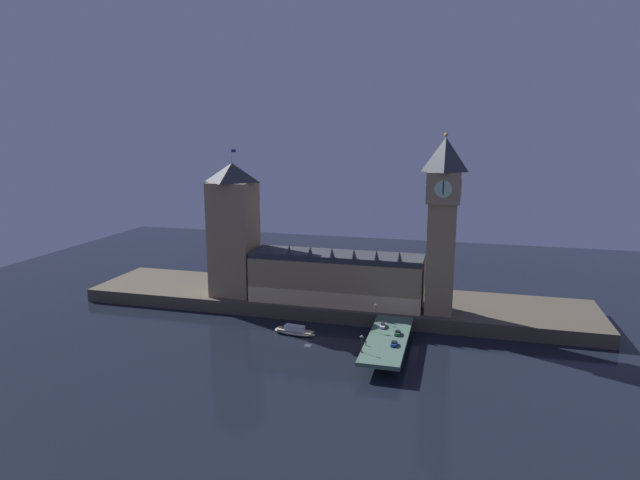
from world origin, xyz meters
The scene contains 13 objects.
ground_plane centered at (0.00, 0.00, 0.00)m, with size 400.00×400.00×0.00m, color black.
embankment centered at (0.00, 39.00, 2.84)m, with size 220.00×42.00×5.67m.
parliament_hall centered at (3.89, 29.61, 16.16)m, with size 72.01×18.60×25.15m.
clock_tower centered at (46.38, 26.83, 42.78)m, with size 13.07×13.18×70.23m.
victoria_tower centered at (-42.20, 30.43, 34.62)m, with size 18.21×18.21×63.61m.
bridge centered at (30.48, -5.00, 4.17)m, with size 13.85×46.00×5.61m.
car_northbound_lead centered at (27.44, 4.96, 6.28)m, with size 1.95×4.77×1.44m.
car_southbound_lead centered at (33.53, -11.26, 6.27)m, with size 2.05×4.11×1.42m.
car_southbound_trail centered at (33.53, -1.15, 6.31)m, with size 1.93×4.14×1.50m.
pedestrian_near_rail centered at (24.39, -13.80, 6.57)m, with size 0.38×0.38×1.81m.
street_lamp_near centered at (23.99, -19.72, 9.31)m, with size 1.34×0.60×5.91m.
street_lamp_far centered at (23.99, 9.72, 10.08)m, with size 1.34×0.60×7.16m.
boat_upstream centered at (-6.16, 3.12, 1.35)m, with size 17.39×6.56×3.69m.
Camera 1 is at (52.71, -181.28, 76.06)m, focal length 30.00 mm.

